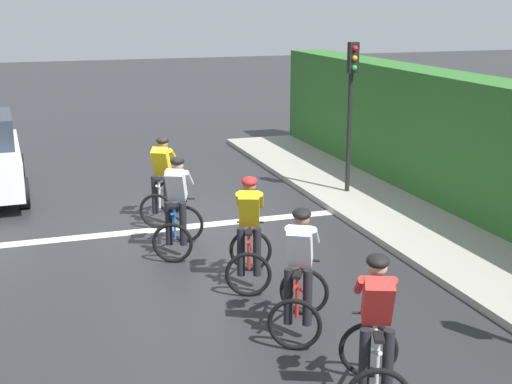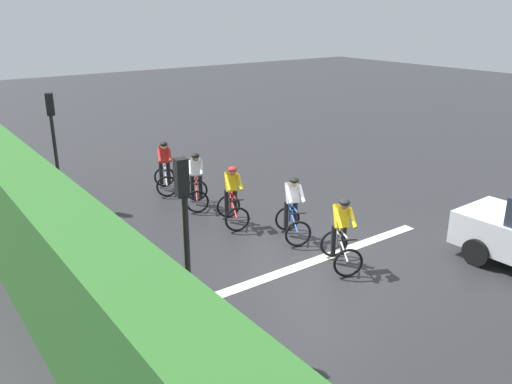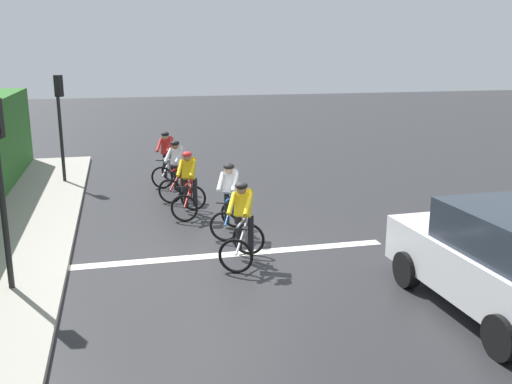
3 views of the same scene
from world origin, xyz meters
name	(u,v)px [view 1 (image 1 of 3)]	position (x,y,z in m)	size (l,w,h in m)	color
ground_plane	(186,225)	(0.00, 0.00, 0.00)	(80.00, 80.00, 0.00)	#28282B
sidewalk_kerb	(442,230)	(-4.38, 2.00, 0.06)	(2.80, 19.03, 0.12)	#9E998E
stone_wall_low	(484,217)	(-5.28, 2.00, 0.24)	(0.44, 19.03, 0.48)	gray
hedge_wall	(503,157)	(-5.58, 2.00, 1.36)	(1.10, 19.03, 2.73)	#2D6628
road_marking_stop_line	(188,227)	(0.00, 0.12, 0.00)	(7.00, 0.30, 0.01)	silver
cyclist_lead	(375,335)	(-0.50, 6.69, 0.80)	(1.03, 1.26, 1.66)	black
cyclist_second	(300,275)	(-0.37, 4.90, 0.80)	(1.12, 1.27, 1.66)	black
cyclist_mid	(249,234)	(-0.26, 3.14, 0.80)	(1.01, 1.25, 1.66)	black
cyclist_fourth	(178,208)	(0.46, 1.46, 0.80)	(1.06, 1.26, 1.66)	black
cyclist_trailing	(163,182)	(0.35, -0.39, 0.80)	(1.09, 1.27, 1.66)	black
traffic_light_near_crossing	(351,96)	(-3.82, -0.85, 2.22)	(0.23, 0.31, 3.34)	black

